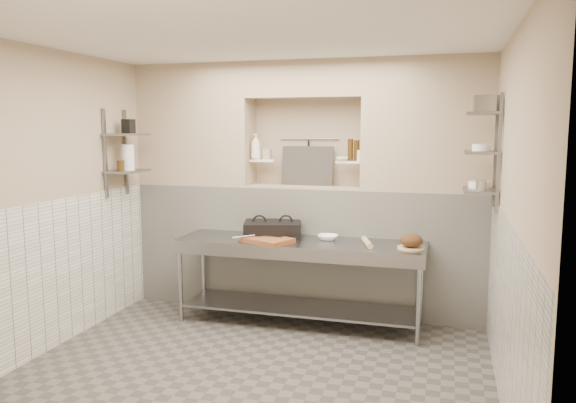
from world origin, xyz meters
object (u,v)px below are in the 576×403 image
(cutting_board, at_px, (267,240))
(rolling_pin, at_px, (367,242))
(bread_loaf, at_px, (411,240))
(jug_left, at_px, (128,157))
(bowl_alcove, at_px, (342,159))
(panini_press, at_px, (273,229))
(bottle_soap, at_px, (256,147))
(mixing_bowl, at_px, (328,237))
(prep_table, at_px, (299,265))

(cutting_board, bearing_deg, rolling_pin, 6.76)
(bread_loaf, distance_m, jug_left, 3.17)
(bowl_alcove, bearing_deg, panini_press, -151.22)
(cutting_board, relative_size, rolling_pin, 1.28)
(panini_press, height_order, rolling_pin, panini_press)
(panini_press, relative_size, bowl_alcove, 5.03)
(bottle_soap, relative_size, jug_left, 1.05)
(cutting_board, distance_m, mixing_bowl, 0.65)
(bread_loaf, xyz_separation_m, bowl_alcove, (-0.80, 0.58, 0.75))
(bread_loaf, relative_size, bowl_alcove, 1.60)
(bread_loaf, bearing_deg, cutting_board, -176.73)
(rolling_pin, distance_m, bowl_alcove, 1.04)
(rolling_pin, distance_m, bottle_soap, 1.74)
(panini_press, bearing_deg, cutting_board, -100.22)
(prep_table, relative_size, panini_press, 3.70)
(panini_press, xyz_separation_m, cutting_board, (0.03, -0.29, -0.06))
(panini_press, height_order, bottle_soap, bottle_soap)
(cutting_board, xyz_separation_m, rolling_pin, (1.02, 0.12, 0.01))
(cutting_board, xyz_separation_m, mixing_bowl, (0.58, 0.28, 0.00))
(bowl_alcove, bearing_deg, prep_table, -123.50)
(bottle_soap, bearing_deg, cutting_board, -62.44)
(mixing_bowl, height_order, bread_loaf, bread_loaf)
(mixing_bowl, distance_m, jug_left, 2.36)
(mixing_bowl, bearing_deg, panini_press, 179.51)
(prep_table, bearing_deg, bread_loaf, -2.81)
(prep_table, relative_size, jug_left, 9.29)
(prep_table, relative_size, bread_loaf, 11.67)
(prep_table, xyz_separation_m, jug_left, (-1.92, -0.11, 1.11))
(bottle_soap, bearing_deg, prep_table, -38.61)
(bowl_alcove, xyz_separation_m, jug_left, (-2.27, -0.63, 0.02))
(bottle_soap, xyz_separation_m, jug_left, (-1.27, -0.64, -0.11))
(rolling_pin, bearing_deg, jug_left, -177.96)
(jug_left, bearing_deg, mixing_bowl, 6.60)
(mixing_bowl, bearing_deg, bottle_soap, 157.63)
(mixing_bowl, xyz_separation_m, bread_loaf, (0.87, -0.20, 0.06))
(bread_loaf, bearing_deg, bowl_alcove, 144.20)
(panini_press, xyz_separation_m, bottle_soap, (-0.32, 0.38, 0.88))
(prep_table, xyz_separation_m, bowl_alcove, (0.35, 0.52, 1.09))
(cutting_board, height_order, mixing_bowl, mixing_bowl)
(jug_left, bearing_deg, panini_press, 9.28)
(bread_loaf, distance_m, bottle_soap, 2.09)
(bottle_soap, bearing_deg, bread_loaf, -17.83)
(prep_table, height_order, mixing_bowl, mixing_bowl)
(bottle_soap, height_order, jug_left, bottle_soap)
(cutting_board, bearing_deg, bowl_alcove, 45.28)
(bread_loaf, xyz_separation_m, jug_left, (-3.07, -0.06, 0.77))
(panini_press, bearing_deg, bowl_alcove, 12.98)
(prep_table, distance_m, rolling_pin, 0.77)
(bread_loaf, bearing_deg, mixing_bowl, 167.26)
(prep_table, xyz_separation_m, panini_press, (-0.34, 0.15, 0.34))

